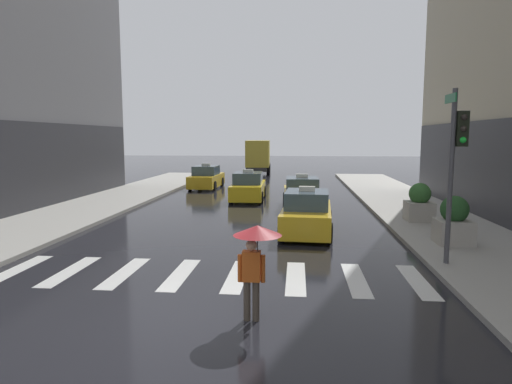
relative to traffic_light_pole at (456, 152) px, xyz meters
name	(u,v)px	position (x,y,z in m)	size (l,w,h in m)	color
ground_plane	(179,321)	(-6.60, -4.24, -3.26)	(160.00, 160.00, 0.00)	black
crosswalk_markings	(209,275)	(-6.60, -1.24, -3.25)	(11.30, 2.80, 0.01)	silver
traffic_light_pole	(456,152)	(0.00, 0.00, 0.00)	(0.44, 0.84, 4.80)	#47474C
taxi_lead	(307,214)	(-3.90, 4.37, -2.53)	(2.12, 4.63, 1.80)	gold
taxi_second	(302,195)	(-4.04, 10.12, -2.53)	(2.03, 4.59, 1.80)	gold
taxi_third	(248,187)	(-7.15, 13.16, -2.53)	(2.00, 4.57, 1.80)	yellow
taxi_fourth	(206,178)	(-10.81, 18.80, -2.53)	(2.02, 4.58, 1.80)	gold
box_truck	(259,155)	(-8.17, 31.77, -1.41)	(2.53, 7.62, 3.35)	#2D2D2D
pedestrian_with_umbrella	(255,247)	(-5.09, -4.04, -1.74)	(0.96, 0.96, 1.94)	#473D33
planter_near_corner	(454,222)	(0.88, 2.37, -2.38)	(1.10, 1.10, 1.60)	#A8A399
planter_mid_block	(419,204)	(0.87, 6.49, -2.38)	(1.10, 1.10, 1.60)	#A8A399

